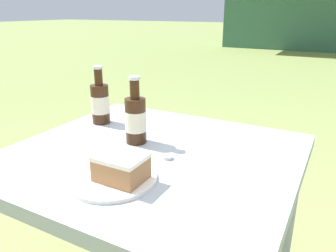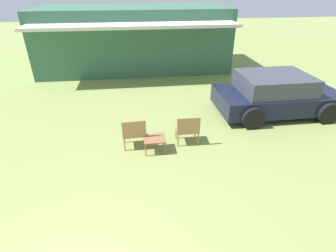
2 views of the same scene
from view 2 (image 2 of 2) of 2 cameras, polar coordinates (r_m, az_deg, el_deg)
cabin_building at (r=13.37m, az=-7.38°, el=18.48°), size 8.68×4.87×2.79m
parked_car at (r=9.07m, az=22.37°, el=6.39°), size 3.83×2.11×1.28m
wicker_chair_cushioned at (r=6.66m, az=-7.41°, el=-1.18°), size 0.61×0.47×0.81m
wicker_chair_plain at (r=6.76m, az=4.30°, el=-0.45°), size 0.60×0.46×0.81m
garden_side_table at (r=6.54m, az=-2.93°, el=-2.92°), size 0.54×0.48×0.37m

